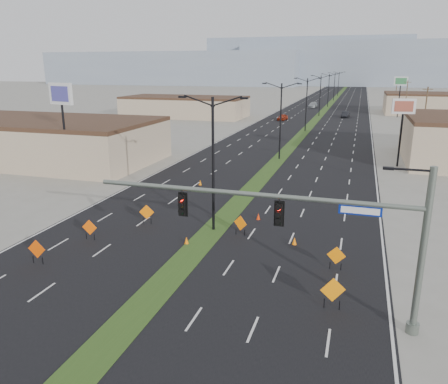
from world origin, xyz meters
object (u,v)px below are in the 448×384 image
(signal_mast, at_px, (318,227))
(streetlight_3, at_px, (320,94))
(pole_sign_east_near, at_px, (403,112))
(streetlight_5, at_px, (334,86))
(car_left, at_px, (283,117))
(car_far, at_px, (313,105))
(cone_1, at_px, (258,217))
(streetlight_4, at_px, (329,89))
(streetlight_2, at_px, (306,103))
(construction_sign_1, at_px, (90,228))
(streetlight_0, at_px, (213,161))
(construction_sign_2, at_px, (147,213))
(construction_sign_3, at_px, (240,224))
(car_mid, at_px, (346,114))
(pole_sign_west, at_px, (61,101))
(streetlight_1, at_px, (281,119))
(cone_3, at_px, (200,183))
(construction_sign_5, at_px, (336,256))
(streetlight_6, at_px, (339,83))
(cone_0, at_px, (186,241))
(construction_sign_4, at_px, (333,291))
(cone_2, at_px, (294,241))
(pole_sign_east_far, at_px, (401,84))

(signal_mast, xyz_separation_m, streetlight_3, (-8.56, 94.00, 0.63))
(pole_sign_east_near, bearing_deg, streetlight_5, 89.42)
(car_left, relative_size, car_far, 0.78)
(streetlight_3, relative_size, cone_1, 18.81)
(streetlight_4, xyz_separation_m, car_far, (-4.11, -3.79, -4.64))
(streetlight_2, distance_m, construction_sign_1, 61.20)
(streetlight_4, bearing_deg, streetlight_0, -90.00)
(streetlight_0, distance_m, construction_sign_2, 7.08)
(car_left, bearing_deg, streetlight_5, 91.73)
(construction_sign_3, bearing_deg, streetlight_5, 112.84)
(streetlight_5, relative_size, car_mid, 2.27)
(construction_sign_3, distance_m, pole_sign_west, 26.31)
(signal_mast, bearing_deg, streetlight_1, 102.69)
(car_far, height_order, cone_3, car_far)
(car_mid, height_order, construction_sign_5, construction_sign_5)
(streetlight_4, bearing_deg, cone_3, -93.16)
(car_mid, bearing_deg, cone_3, -92.27)
(streetlight_6, height_order, cone_1, streetlight_6)
(streetlight_6, bearing_deg, streetlight_4, -90.00)
(streetlight_3, height_order, cone_3, streetlight_3)
(construction_sign_2, xyz_separation_m, cone_0, (4.55, -2.93, -0.66))
(construction_sign_4, height_order, cone_2, construction_sign_4)
(car_left, distance_m, pole_sign_west, 64.14)
(construction_sign_5, height_order, cone_0, construction_sign_5)
(streetlight_0, relative_size, streetlight_4, 1.00)
(streetlight_5, distance_m, construction_sign_5, 144.63)
(cone_3, bearing_deg, streetlight_1, 70.96)
(construction_sign_3, xyz_separation_m, pole_sign_west, (-22.75, 10.77, 7.68))
(car_mid, bearing_deg, streetlight_1, -89.41)
(streetlight_6, bearing_deg, streetlight_3, -90.00)
(streetlight_1, xyz_separation_m, construction_sign_5, (9.35, -32.26, -4.53))
(construction_sign_2, xyz_separation_m, cone_3, (-0.05, 12.33, -0.64))
(streetlight_6, bearing_deg, car_left, -94.38)
(pole_sign_east_far, bearing_deg, construction_sign_3, -95.99)
(car_mid, bearing_deg, construction_sign_4, -80.84)
(streetlight_5, relative_size, construction_sign_5, 6.62)
(streetlight_1, height_order, streetlight_3, same)
(car_mid, height_order, pole_sign_east_far, pole_sign_east_far)
(streetlight_3, xyz_separation_m, streetlight_4, (0.00, 28.00, 0.00))
(streetlight_1, distance_m, pole_sign_east_far, 62.33)
(construction_sign_2, xyz_separation_m, construction_sign_4, (14.91, -8.68, 0.11))
(construction_sign_1, bearing_deg, pole_sign_east_near, 50.44)
(streetlight_5, distance_m, construction_sign_1, 144.80)
(streetlight_6, relative_size, cone_3, 17.55)
(streetlight_2, bearing_deg, construction_sign_4, -81.73)
(cone_1, distance_m, pole_sign_west, 25.68)
(signal_mast, distance_m, construction_sign_3, 12.08)
(construction_sign_4, xyz_separation_m, cone_1, (-6.68, 12.27, -0.77))
(car_left, distance_m, construction_sign_3, 73.67)
(streetlight_0, height_order, construction_sign_4, streetlight_0)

